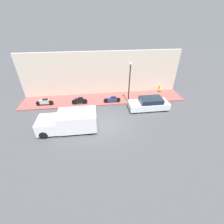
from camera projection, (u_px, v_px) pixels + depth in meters
name	position (u px, v px, depth m)	size (l,w,h in m)	color
ground_plane	(108.00, 125.00, 14.45)	(60.00, 60.00, 0.00)	#47474C
sidewalk	(104.00, 99.00, 18.77)	(3.17, 19.69, 0.13)	#934C47
building_facade	(102.00, 74.00, 18.78)	(0.30, 19.69, 5.42)	beige
parked_car	(149.00, 104.00, 16.54)	(1.78, 4.38, 1.36)	silver
delivery_van	(69.00, 121.00, 13.34)	(2.10, 5.13, 1.81)	white
scooter_silver	(45.00, 102.00, 17.07)	(0.30, 1.93, 0.82)	#B7B7BF
motorcycle_black	(80.00, 101.00, 17.30)	(0.30, 1.79, 0.86)	black
motorcycle_blue	(112.00, 99.00, 17.67)	(0.30, 2.01, 0.73)	navy
streetlamp	(130.00, 78.00, 16.34)	(0.31, 0.31, 4.72)	black
cafe_chair	(160.00, 89.00, 20.05)	(0.40, 0.40, 0.90)	yellow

